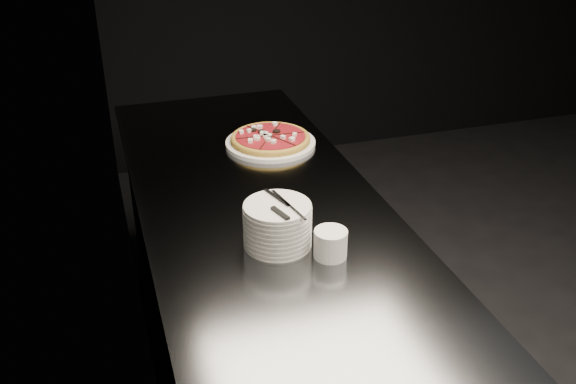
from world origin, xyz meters
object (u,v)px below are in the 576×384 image
object	(u,v)px
pizza_tomato	(270,140)
cutlery	(281,206)
ramekin	(331,243)
plate_stack	(277,225)
counter	(282,361)

from	to	relation	value
pizza_tomato	cutlery	xyz separation A→B (m)	(-0.16, -0.67, 0.11)
cutlery	ramekin	size ratio (longest dim) A/B	2.21
plate_stack	cutlery	distance (m)	0.07
pizza_tomato	plate_stack	size ratio (longest dim) A/B	1.80
plate_stack	cutlery	world-z (taller)	cutlery
pizza_tomato	cutlery	distance (m)	0.70
counter	cutlery	size ratio (longest dim) A/B	12.39
cutlery	ramekin	distance (m)	0.16
counter	ramekin	world-z (taller)	ramekin
cutlery	counter	bearing A→B (deg)	56.02
pizza_tomato	counter	bearing A→B (deg)	-103.42
plate_stack	pizza_tomato	bearing A→B (deg)	75.44
counter	ramekin	xyz separation A→B (m)	(0.10, -0.13, 0.50)
pizza_tomato	ramekin	bearing A→B (deg)	-94.11
pizza_tomato	plate_stack	distance (m)	0.68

